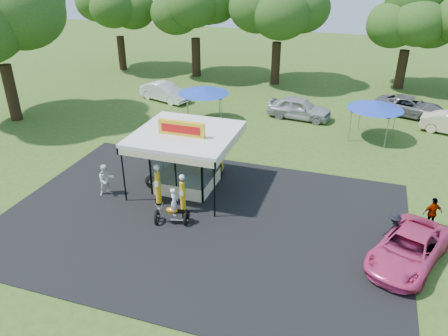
{
  "coord_description": "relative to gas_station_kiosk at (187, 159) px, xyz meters",
  "views": [
    {
      "loc": [
        6.91,
        -15.29,
        12.29
      ],
      "look_at": [
        0.54,
        4.0,
        2.07
      ],
      "focal_mm": 35.0,
      "sensor_mm": 36.0,
      "label": 1
    }
  ],
  "objects": [
    {
      "name": "oak_far_b",
      "position": [
        -8.56,
        23.16,
        5.22
      ],
      "size": [
        9.19,
        9.19,
        10.96
      ],
      "color": "black",
      "rests_on": "ground"
    },
    {
      "name": "spectator_east_b",
      "position": [
        12.91,
        -0.09,
        -0.96
      ],
      "size": [
        1.05,
        0.76,
        1.65
      ],
      "primitive_type": "imported",
      "rotation": [
        0.0,
        0.0,
        3.56
      ],
      "color": "gray",
      "rests_on": "ground"
    },
    {
      "name": "bg_car_c",
      "position": [
        4.17,
        13.37,
        -0.92
      ],
      "size": [
        5.26,
        2.56,
        1.73
      ],
      "primitive_type": "imported",
      "rotation": [
        0.0,
        0.0,
        1.47
      ],
      "color": "#A9A7AC",
      "rests_on": "ground"
    },
    {
      "name": "a_frame_sign",
      "position": [
        11.66,
        -3.88,
        -1.31
      ],
      "size": [
        0.55,
        0.54,
        0.93
      ],
      "rotation": [
        0.0,
        0.0,
        -0.17
      ],
      "color": "#593819",
      "rests_on": "ground"
    },
    {
      "name": "gas_station_kiosk",
      "position": [
        0.0,
        0.0,
        0.0
      ],
      "size": [
        5.4,
        5.4,
        4.18
      ],
      "color": "white",
      "rests_on": "ground"
    },
    {
      "name": "bg_car_d",
      "position": [
        12.68,
        16.83,
        -1.01
      ],
      "size": [
        6.04,
        4.04,
        1.54
      ],
      "primitive_type": "imported",
      "rotation": [
        0.0,
        0.0,
        1.28
      ],
      "color": "slate",
      "rests_on": "ground"
    },
    {
      "name": "tent_west",
      "position": [
        -2.85,
        10.32,
        0.72
      ],
      "size": [
        3.96,
        3.96,
        2.77
      ],
      "rotation": [
        0.0,
        0.0,
        0.38
      ],
      "color": "gray",
      "rests_on": "ground"
    },
    {
      "name": "oak_far_d",
      "position": [
        12.06,
        25.06,
        4.74
      ],
      "size": [
        8.59,
        8.59,
        10.23
      ],
      "color": "black",
      "rests_on": "ground"
    },
    {
      "name": "spectator_west",
      "position": [
        -3.89,
        -2.24,
        -0.87
      ],
      "size": [
        1.1,
        1.12,
        1.82
      ],
      "primitive_type": "imported",
      "rotation": [
        0.0,
        0.0,
        0.86
      ],
      "color": "white",
      "rests_on": "ground"
    },
    {
      "name": "ground",
      "position": [
        2.0,
        -4.99,
        -1.78
      ],
      "size": [
        120.0,
        120.0,
        0.0
      ],
      "primitive_type": "plane",
      "color": "#345319",
      "rests_on": "ground"
    },
    {
      "name": "oak_far_c",
      "position": [
        0.13,
        22.81,
        5.62
      ],
      "size": [
        9.9,
        9.9,
        11.67
      ],
      "color": "black",
      "rests_on": "ground"
    },
    {
      "name": "gas_pump_left",
      "position": [
        -0.71,
        -2.27,
        -0.65
      ],
      "size": [
        0.44,
        0.44,
        2.36
      ],
      "color": "black",
      "rests_on": "ground"
    },
    {
      "name": "bg_car_a",
      "position": [
        -8.08,
        14.19,
        -0.98
      ],
      "size": [
        5.14,
        3.11,
        1.6
      ],
      "primitive_type": "imported",
      "rotation": [
        0.0,
        0.0,
        1.26
      ],
      "color": "white",
      "rests_on": "ground"
    },
    {
      "name": "motorcycle",
      "position": [
        0.8,
        -3.71,
        -0.98
      ],
      "size": [
        1.81,
        1.2,
        2.05
      ],
      "rotation": [
        0.0,
        0.0,
        0.26
      ],
      "color": "black",
      "rests_on": "ground"
    },
    {
      "name": "asphalt_apron",
      "position": [
        2.0,
        -2.99,
        -1.76
      ],
      "size": [
        20.0,
        14.0,
        0.04
      ],
      "primitive_type": "cube",
      "color": "black",
      "rests_on": "ground"
    },
    {
      "name": "pink_sedan",
      "position": [
        11.7,
        -3.32,
        -1.07
      ],
      "size": [
        4.13,
        5.67,
        1.43
      ],
      "primitive_type": "imported",
      "rotation": [
        0.0,
        0.0,
        -0.38
      ],
      "color": "#D83A75",
      "rests_on": "ground"
    },
    {
      "name": "kiosk_car",
      "position": [
        -0.0,
        2.21,
        -1.3
      ],
      "size": [
        2.82,
        1.13,
        0.96
      ],
      "primitive_type": "imported",
      "rotation": [
        0.0,
        0.0,
        1.57
      ],
      "color": "gold",
      "rests_on": "ground"
    },
    {
      "name": "gas_pump_right",
      "position": [
        0.85,
        -2.61,
        -0.73
      ],
      "size": [
        0.41,
        0.41,
        2.2
      ],
      "color": "black",
      "rests_on": "ground"
    },
    {
      "name": "tent_east",
      "position": [
        9.82,
        10.77,
        0.68
      ],
      "size": [
        3.89,
        3.89,
        2.72
      ],
      "rotation": [
        0.0,
        0.0,
        -0.22
      ],
      "color": "gray",
      "rests_on": "ground"
    },
    {
      "name": "spare_tires",
      "position": [
        -1.98,
        -0.67,
        -1.44
      ],
      "size": [
        0.86,
        0.8,
        0.7
      ],
      "rotation": [
        0.0,
        0.0,
        0.59
      ],
      "color": "black",
      "rests_on": "ground"
    },
    {
      "name": "oak_far_a",
      "position": [
        -17.47,
        23.04,
        4.78
      ],
      "size": [
        8.7,
        8.7,
        10.31
      ],
      "color": "black",
      "rests_on": "ground"
    },
    {
      "name": "spectator_east_a",
      "position": [
        11.07,
        -2.01,
        -0.99
      ],
      "size": [
        1.15,
        1.14,
        1.58
      ],
      "primitive_type": "imported",
      "rotation": [
        0.0,
        0.0,
        3.91
      ],
      "color": "black",
      "rests_on": "ground"
    }
  ]
}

